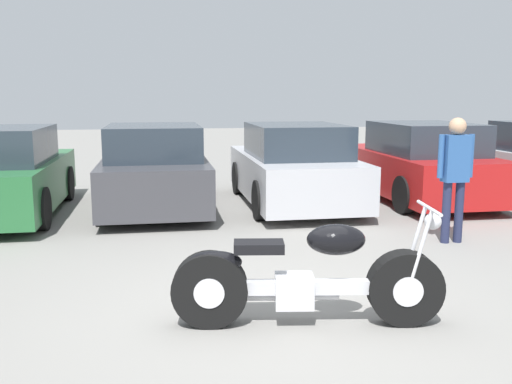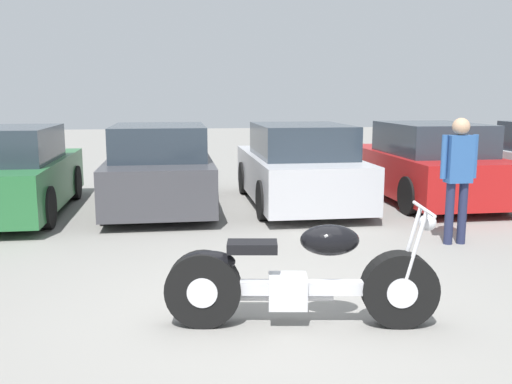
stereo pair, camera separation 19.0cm
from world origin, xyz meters
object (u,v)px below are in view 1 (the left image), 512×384
at_px(parked_car_dark_grey, 155,170).
at_px(parked_car_red, 420,164).
at_px(motorcycle, 305,279).
at_px(parked_car_green, 2,175).
at_px(parked_car_silver, 293,167).
at_px(person_standing, 455,169).

distance_m(parked_car_dark_grey, parked_car_red, 5.11).
distance_m(motorcycle, parked_car_red, 6.81).
height_order(parked_car_green, parked_car_silver, same).
bearing_deg(parked_car_dark_grey, parked_car_green, -174.12).
height_order(parked_car_red, person_standing, person_standing).
xyz_separation_m(parked_car_dark_grey, person_standing, (4.09, -3.23, 0.34)).
relative_size(motorcycle, parked_car_red, 0.58).
bearing_deg(person_standing, parked_car_green, 155.95).
relative_size(parked_car_dark_grey, parked_car_red, 1.00).
xyz_separation_m(parked_car_green, person_standing, (6.64, -2.97, 0.34)).
distance_m(parked_car_silver, person_standing, 3.48).
relative_size(parked_car_red, person_standing, 2.39).
xyz_separation_m(parked_car_red, person_standing, (-1.02, -3.18, 0.34)).
distance_m(parked_car_green, parked_car_red, 7.67).
height_order(motorcycle, parked_car_dark_grey, parked_car_dark_grey).
bearing_deg(parked_car_green, motorcycle, -54.48).
distance_m(parked_car_red, person_standing, 3.36).
distance_m(parked_car_silver, parked_car_red, 2.56).
xyz_separation_m(parked_car_green, parked_car_red, (7.67, 0.22, 0.00)).
bearing_deg(parked_car_green, person_standing, -24.05).
xyz_separation_m(motorcycle, parked_car_red, (3.79, 5.65, 0.27)).
bearing_deg(person_standing, parked_car_dark_grey, 141.71).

